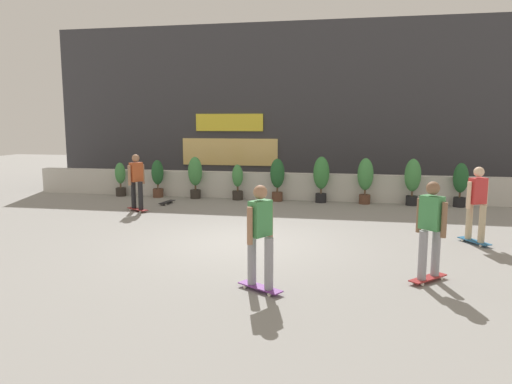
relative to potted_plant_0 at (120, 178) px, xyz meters
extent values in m
plane|color=gray|center=(5.72, -5.55, -0.63)|extent=(48.00, 48.00, 0.00)
cube|color=beige|center=(5.72, 0.45, -0.18)|extent=(18.00, 0.40, 0.90)
cube|color=#38383D|center=(5.72, 4.45, 2.62)|extent=(20.00, 2.00, 6.50)
cube|color=yellow|center=(3.16, 3.41, 1.97)|extent=(2.80, 0.08, 0.70)
cube|color=#F2CC72|center=(3.16, 3.42, 0.77)|extent=(4.00, 0.06, 1.10)
cylinder|color=#2D2823|center=(0.00, 0.00, -0.48)|extent=(0.36, 0.36, 0.30)
cylinder|color=brown|center=(0.00, 0.00, -0.26)|extent=(0.06, 0.06, 0.15)
ellipsoid|color=#428C47|center=(0.00, 0.00, 0.19)|extent=(0.37, 0.37, 0.75)
cylinder|color=brown|center=(1.41, 0.00, -0.48)|extent=(0.36, 0.36, 0.30)
cylinder|color=brown|center=(1.41, 0.00, -0.26)|extent=(0.06, 0.06, 0.15)
ellipsoid|color=#235B2D|center=(1.41, 0.00, 0.25)|extent=(0.42, 0.42, 0.86)
cylinder|color=#2D2823|center=(2.79, 0.00, -0.48)|extent=(0.36, 0.36, 0.30)
cylinder|color=brown|center=(2.79, 0.00, -0.26)|extent=(0.06, 0.06, 0.15)
ellipsoid|color=#428C47|center=(2.79, 0.00, 0.31)|extent=(0.49, 0.49, 0.99)
cylinder|color=#2D2823|center=(4.30, 0.00, -0.48)|extent=(0.36, 0.36, 0.30)
cylinder|color=brown|center=(4.30, 0.00, -0.26)|extent=(0.06, 0.06, 0.15)
ellipsoid|color=#428C47|center=(4.30, 0.00, 0.19)|extent=(0.37, 0.37, 0.76)
cylinder|color=brown|center=(5.66, 0.00, -0.48)|extent=(0.36, 0.36, 0.30)
cylinder|color=brown|center=(5.66, 0.00, -0.26)|extent=(0.06, 0.06, 0.15)
ellipsoid|color=#235B2D|center=(5.66, 0.00, 0.30)|extent=(0.48, 0.48, 0.98)
cylinder|color=black|center=(7.11, 0.00, -0.48)|extent=(0.36, 0.36, 0.30)
cylinder|color=brown|center=(7.11, 0.00, -0.26)|extent=(0.06, 0.06, 0.15)
ellipsoid|color=#387F3D|center=(7.11, 0.00, 0.35)|extent=(0.52, 0.52, 1.06)
cylinder|color=brown|center=(8.53, 0.00, -0.48)|extent=(0.36, 0.36, 0.30)
cylinder|color=brown|center=(8.53, 0.00, -0.26)|extent=(0.06, 0.06, 0.15)
ellipsoid|color=#428C47|center=(8.53, 0.00, 0.33)|extent=(0.51, 0.51, 1.03)
cylinder|color=black|center=(9.99, 0.00, -0.48)|extent=(0.36, 0.36, 0.30)
cylinder|color=brown|center=(9.99, 0.00, -0.26)|extent=(0.06, 0.06, 0.15)
ellipsoid|color=#428C47|center=(9.99, 0.00, 0.33)|extent=(0.51, 0.51, 1.04)
cylinder|color=black|center=(11.42, 0.00, -0.48)|extent=(0.36, 0.36, 0.30)
cylinder|color=brown|center=(11.42, 0.00, -0.26)|extent=(0.06, 0.06, 0.15)
ellipsoid|color=#235B2D|center=(11.42, 0.00, 0.28)|extent=(0.45, 0.45, 0.93)
cube|color=maroon|center=(1.84, -2.62, -0.57)|extent=(0.79, 0.58, 0.02)
cylinder|color=silver|center=(1.58, -2.56, -0.61)|extent=(0.06, 0.05, 0.06)
cylinder|color=silver|center=(1.66, -2.42, -0.61)|extent=(0.06, 0.05, 0.06)
cylinder|color=silver|center=(2.03, -2.82, -0.61)|extent=(0.06, 0.05, 0.06)
cylinder|color=silver|center=(2.11, -2.68, -0.61)|extent=(0.06, 0.05, 0.06)
cylinder|color=black|center=(1.69, -2.53, -0.15)|extent=(0.14, 0.14, 0.82)
cylinder|color=black|center=(2.00, -2.71, -0.15)|extent=(0.14, 0.14, 0.82)
cube|color=#B24C26|center=(1.84, -2.62, 0.54)|extent=(0.36, 0.41, 0.56)
sphere|color=#9E7051|center=(1.84, -2.62, 0.95)|extent=(0.22, 0.22, 0.22)
cylinder|color=#9E7051|center=(1.72, -2.82, 0.46)|extent=(0.09, 0.09, 0.58)
cylinder|color=#9E7051|center=(1.96, -2.42, 0.46)|extent=(0.09, 0.09, 0.58)
cube|color=#72338C|center=(6.67, -8.56, -0.57)|extent=(0.79, 0.59, 0.02)
cylinder|color=silver|center=(6.41, -8.50, -0.61)|extent=(0.06, 0.05, 0.06)
cylinder|color=silver|center=(6.49, -8.36, -0.61)|extent=(0.06, 0.05, 0.06)
cylinder|color=silver|center=(6.85, -8.77, -0.61)|extent=(0.06, 0.05, 0.06)
cylinder|color=silver|center=(6.94, -8.63, -0.61)|extent=(0.06, 0.05, 0.06)
cylinder|color=gray|center=(6.52, -8.47, -0.15)|extent=(0.14, 0.14, 0.82)
cylinder|color=gray|center=(6.83, -8.66, -0.15)|extent=(0.14, 0.14, 0.82)
cube|color=#3F8C4C|center=(6.67, -8.56, 0.54)|extent=(0.36, 0.41, 0.56)
sphere|color=#9E7051|center=(6.67, -8.56, 0.95)|extent=(0.22, 0.22, 0.22)
cylinder|color=#9E7051|center=(6.55, -8.76, 0.46)|extent=(0.09, 0.09, 0.58)
cylinder|color=#9E7051|center=(6.80, -8.36, 0.46)|extent=(0.09, 0.09, 0.58)
cube|color=maroon|center=(9.35, -7.58, -0.57)|extent=(0.70, 0.72, 0.02)
cylinder|color=silver|center=(9.23, -7.83, -0.61)|extent=(0.06, 0.06, 0.06)
cylinder|color=silver|center=(9.12, -7.72, -0.61)|extent=(0.06, 0.06, 0.06)
cylinder|color=silver|center=(9.59, -7.45, -0.61)|extent=(0.06, 0.06, 0.06)
cylinder|color=silver|center=(9.47, -7.34, -0.61)|extent=(0.06, 0.06, 0.06)
cylinder|color=gray|center=(9.23, -7.71, -0.15)|extent=(0.14, 0.14, 0.82)
cylinder|color=gray|center=(9.48, -7.45, -0.15)|extent=(0.14, 0.14, 0.82)
cube|color=#3F8C4C|center=(9.35, -7.58, 0.54)|extent=(0.40, 0.39, 0.56)
sphere|color=brown|center=(9.35, -7.58, 0.95)|extent=(0.22, 0.22, 0.22)
cylinder|color=brown|center=(9.52, -7.75, 0.46)|extent=(0.09, 0.09, 0.58)
cylinder|color=brown|center=(9.18, -7.42, 0.46)|extent=(0.09, 0.09, 0.58)
cube|color=#266699|center=(10.74, -4.78, -0.57)|extent=(0.59, 0.79, 0.02)
cylinder|color=silver|center=(10.53, -4.60, -0.61)|extent=(0.05, 0.06, 0.06)
cylinder|color=silver|center=(10.67, -4.52, -0.61)|extent=(0.05, 0.06, 0.06)
cylinder|color=silver|center=(10.81, -5.04, -0.61)|extent=(0.05, 0.06, 0.06)
cylinder|color=silver|center=(10.94, -4.96, -0.61)|extent=(0.05, 0.06, 0.06)
cylinder|color=tan|center=(10.64, -4.63, -0.15)|extent=(0.14, 0.14, 0.82)
cylinder|color=tan|center=(10.83, -4.93, -0.15)|extent=(0.14, 0.14, 0.82)
cube|color=red|center=(10.74, -4.78, 0.54)|extent=(0.41, 0.36, 0.56)
sphere|color=beige|center=(10.74, -4.78, 0.95)|extent=(0.22, 0.22, 0.22)
cylinder|color=beige|center=(10.54, -4.90, 0.46)|extent=(0.09, 0.09, 0.58)
cylinder|color=beige|center=(10.94, -4.66, 0.46)|extent=(0.09, 0.09, 0.58)
cube|color=black|center=(2.24, -1.25, -0.57)|extent=(0.28, 0.82, 0.02)
cylinder|color=silver|center=(2.29, -1.52, -0.61)|extent=(0.04, 0.06, 0.06)
cylinder|color=silver|center=(2.14, -1.50, -0.61)|extent=(0.04, 0.06, 0.06)
cylinder|color=silver|center=(2.35, -1.00, -0.61)|extent=(0.04, 0.06, 0.06)
cylinder|color=silver|center=(2.19, -0.99, -0.61)|extent=(0.04, 0.06, 0.06)
camera|label=1|loc=(8.00, -15.72, 2.04)|focal=33.63mm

